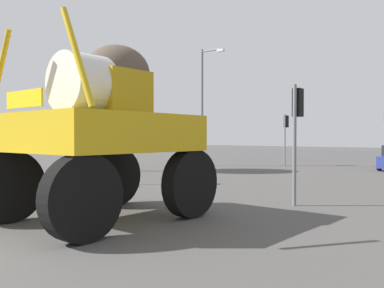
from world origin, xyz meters
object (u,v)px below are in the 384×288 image
Objects in this scene: traffic_signal_near_left at (107,122)px; traffic_signal_far_left at (286,128)px; traffic_signal_near_right at (297,118)px; streetlight_far_left at (204,101)px; bare_tree_left at (117,74)px; oversize_sprayer at (101,136)px.

traffic_signal_far_left is (0.90, 15.37, 0.00)m from traffic_signal_near_left.
traffic_signal_near_left reaches higher than traffic_signal_near_right.
bare_tree_left is (-1.52, -6.51, 1.24)m from streetlight_far_left.
streetlight_far_left is 6.79m from bare_tree_left.
traffic_signal_far_left is (-4.87, 20.41, 0.58)m from oversize_sprayer.
traffic_signal_far_left is 6.13m from streetlight_far_left.
traffic_signal_near_left is 11.87m from streetlight_far_left.
traffic_signal_near_left is 7.41m from bare_tree_left.
bare_tree_left is at bearing 48.63° from oversize_sprayer.
traffic_signal_near_left is (-5.77, 5.03, 0.58)m from oversize_sprayer.
traffic_signal_far_left is at bearing 116.60° from traffic_signal_near_right.
oversize_sprayer is at bearing -76.58° from traffic_signal_far_left.
oversize_sprayer is at bearing -41.11° from traffic_signal_near_left.
traffic_signal_near_left is 1.01× the size of traffic_signal_near_right.
bare_tree_left is at bearing -118.20° from traffic_signal_far_left.
traffic_signal_near_right is at bearing -19.58° from bare_tree_left.
bare_tree_left is (-4.79, 4.76, 3.06)m from traffic_signal_near_left.
oversize_sprayer is 14.85m from bare_tree_left.
traffic_signal_near_right is at bearing -27.84° from oversize_sprayer.
traffic_signal_far_left is 0.49× the size of bare_tree_left.
oversize_sprayer is 7.68m from traffic_signal_near_left.
traffic_signal_near_left is at bearing -180.00° from traffic_signal_near_right.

